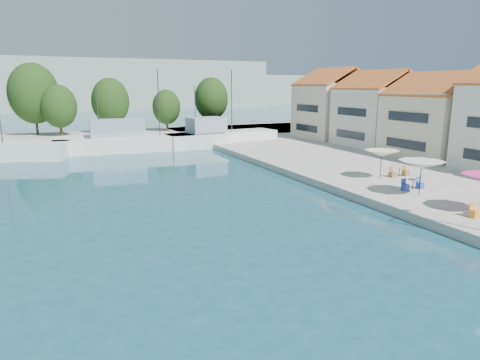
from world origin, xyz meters
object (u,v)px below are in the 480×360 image
trawler_03 (139,141)px  umbrella_cream (382,153)px  trawler_04 (219,138)px  umbrella_white (422,164)px

trawler_03 → umbrella_cream: bearing=-60.0°
trawler_03 → trawler_04: same height
umbrella_white → umbrella_cream: umbrella_white is taller
umbrella_white → umbrella_cream: (1.33, 5.23, -0.09)m
umbrella_white → umbrella_cream: bearing=75.7°
trawler_04 → umbrella_cream: trawler_04 is taller
trawler_04 → umbrella_cream: size_ratio=5.73×
trawler_03 → umbrella_white: 34.86m
trawler_03 → umbrella_cream: 30.59m
trawler_04 → umbrella_cream: bearing=-89.9°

